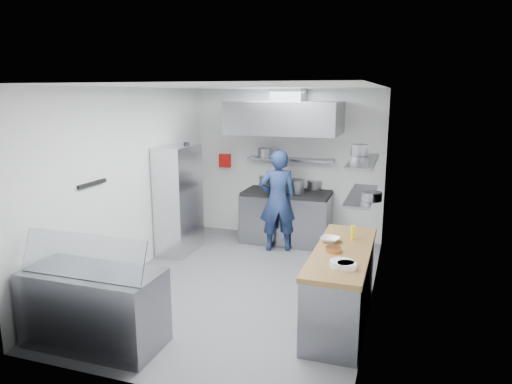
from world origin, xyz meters
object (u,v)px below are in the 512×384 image
(wire_rack, at_px, (179,200))
(gas_range, at_px, (286,218))
(chef, at_px, (278,201))
(display_case, at_px, (94,308))

(wire_rack, bearing_deg, gas_range, 33.81)
(chef, bearing_deg, gas_range, -116.00)
(display_case, bearing_deg, gas_range, 74.98)
(gas_range, distance_m, display_case, 4.25)
(gas_range, relative_size, chef, 0.89)
(wire_rack, xyz_separation_m, display_case, (0.53, -3.01, -0.50))
(chef, xyz_separation_m, wire_rack, (-1.59, -0.60, 0.03))
(chef, relative_size, wire_rack, 0.97)
(chef, height_order, wire_rack, wire_rack)
(gas_range, relative_size, display_case, 1.07)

